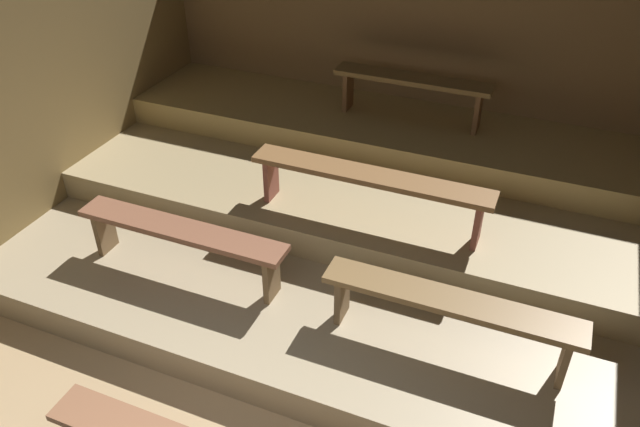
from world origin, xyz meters
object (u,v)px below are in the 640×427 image
(bench_lower_right, at_px, (450,307))
(bench_upper_center, at_px, (412,85))
(bench_lower_left, at_px, (181,236))
(bench_middle_center, at_px, (370,181))

(bench_lower_right, relative_size, bench_upper_center, 1.16)
(bench_lower_left, height_order, bench_middle_center, bench_middle_center)
(bench_lower_left, distance_m, bench_middle_center, 1.70)
(bench_middle_center, height_order, bench_upper_center, bench_upper_center)
(bench_lower_right, bearing_deg, bench_upper_center, 112.33)
(bench_lower_left, height_order, bench_upper_center, bench_upper_center)
(bench_upper_center, bearing_deg, bench_middle_center, -87.27)
(bench_lower_left, xyz_separation_m, bench_lower_right, (2.32, 0.00, 0.00))
(bench_lower_right, height_order, bench_middle_center, bench_middle_center)
(bench_lower_right, distance_m, bench_upper_center, 2.83)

